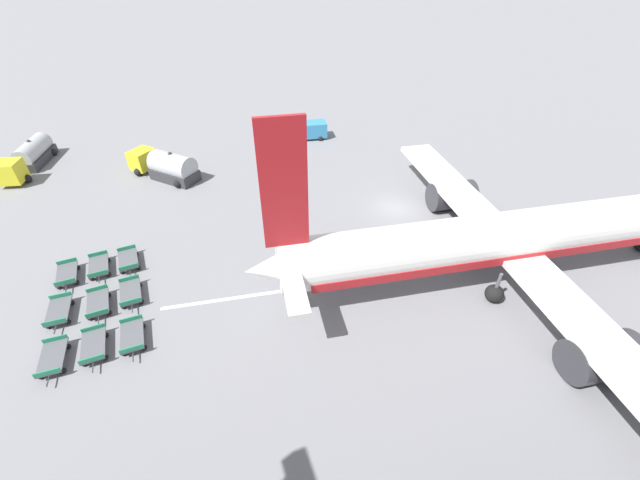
{
  "coord_description": "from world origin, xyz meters",
  "views": [
    {
      "loc": [
        27.7,
        -18.2,
        20.8
      ],
      "look_at": [
        5.29,
        -9.89,
        2.58
      ],
      "focal_mm": 22.0,
      "sensor_mm": 36.0,
      "label": 1
    }
  ],
  "objects_px": {
    "fuel_tanker_primary": "(167,167)",
    "baggage_dolly_row_near_col_b": "(59,311)",
    "service_van": "(306,130)",
    "baggage_dolly_row_mid_a_col_b": "(98,303)",
    "baggage_dolly_row_mid_b_col_b": "(131,293)",
    "baggage_dolly_row_mid_b_col_c": "(132,336)",
    "baggage_dolly_row_mid_a_col_a": "(99,266)",
    "fuel_tanker_secondary": "(29,158)",
    "baggage_dolly_row_mid_b_col_a": "(128,260)",
    "baggage_dolly_row_mid_a_col_c": "(94,346)",
    "baggage_dolly_row_near_col_c": "(53,358)",
    "airplane": "(521,237)",
    "baggage_dolly_row_near_col_a": "(67,274)"
  },
  "relations": [
    {
      "from": "fuel_tanker_primary",
      "to": "baggage_dolly_row_near_col_b",
      "type": "xyz_separation_m",
      "value": [
        18.4,
        -8.38,
        -0.88
      ]
    },
    {
      "from": "service_van",
      "to": "baggage_dolly_row_mid_a_col_b",
      "type": "distance_m",
      "value": 33.34
    },
    {
      "from": "baggage_dolly_row_mid_b_col_b",
      "to": "baggage_dolly_row_mid_b_col_c",
      "type": "relative_size",
      "value": 1.01
    },
    {
      "from": "fuel_tanker_primary",
      "to": "baggage_dolly_row_mid_a_col_a",
      "type": "distance_m",
      "value": 15.48
    },
    {
      "from": "fuel_tanker_primary",
      "to": "fuel_tanker_secondary",
      "type": "height_order",
      "value": "fuel_tanker_primary"
    },
    {
      "from": "fuel_tanker_secondary",
      "to": "baggage_dolly_row_mid_b_col_a",
      "type": "height_order",
      "value": "fuel_tanker_secondary"
    },
    {
      "from": "baggage_dolly_row_mid_a_col_a",
      "to": "baggage_dolly_row_mid_a_col_c",
      "type": "height_order",
      "value": "same"
    },
    {
      "from": "baggage_dolly_row_near_col_c",
      "to": "baggage_dolly_row_mid_b_col_b",
      "type": "xyz_separation_m",
      "value": [
        -4.37,
        4.41,
        0.0
      ]
    },
    {
      "from": "fuel_tanker_primary",
      "to": "service_van",
      "type": "bearing_deg",
      "value": 106.05
    },
    {
      "from": "baggage_dolly_row_mid_b_col_c",
      "to": "baggage_dolly_row_mid_b_col_b",
      "type": "bearing_deg",
      "value": -177.95
    },
    {
      "from": "airplane",
      "to": "service_van",
      "type": "xyz_separation_m",
      "value": [
        -30.41,
        -6.72,
        -2.08
      ]
    },
    {
      "from": "baggage_dolly_row_mid_a_col_c",
      "to": "fuel_tanker_secondary",
      "type": "bearing_deg",
      "value": -163.9
    },
    {
      "from": "baggage_dolly_row_mid_b_col_a",
      "to": "baggage_dolly_row_near_col_b",
      "type": "bearing_deg",
      "value": -46.35
    },
    {
      "from": "baggage_dolly_row_mid_a_col_c",
      "to": "baggage_dolly_row_mid_a_col_b",
      "type": "bearing_deg",
      "value": -179.85
    },
    {
      "from": "airplane",
      "to": "baggage_dolly_row_mid_b_col_b",
      "type": "height_order",
      "value": "airplane"
    },
    {
      "from": "fuel_tanker_secondary",
      "to": "baggage_dolly_row_near_col_c",
      "type": "relative_size",
      "value": 2.86
    },
    {
      "from": "baggage_dolly_row_mid_b_col_b",
      "to": "airplane",
      "type": "bearing_deg",
      "value": 75.75
    },
    {
      "from": "airplane",
      "to": "baggage_dolly_row_mid_a_col_a",
      "type": "xyz_separation_m",
      "value": [
        -11.14,
        -30.51,
        -2.78
      ]
    },
    {
      "from": "baggage_dolly_row_mid_a_col_b",
      "to": "baggage_dolly_row_mid_b_col_b",
      "type": "relative_size",
      "value": 1.0
    },
    {
      "from": "fuel_tanker_primary",
      "to": "baggage_dolly_row_mid_b_col_b",
      "type": "distance_m",
      "value": 18.59
    },
    {
      "from": "baggage_dolly_row_mid_b_col_a",
      "to": "baggage_dolly_row_mid_b_col_c",
      "type": "distance_m",
      "value": 8.3
    },
    {
      "from": "baggage_dolly_row_near_col_b",
      "to": "baggage_dolly_row_mid_a_col_c",
      "type": "height_order",
      "value": "same"
    },
    {
      "from": "baggage_dolly_row_mid_a_col_b",
      "to": "baggage_dolly_row_mid_b_col_a",
      "type": "relative_size",
      "value": 1.0
    },
    {
      "from": "baggage_dolly_row_near_col_a",
      "to": "baggage_dolly_row_mid_b_col_c",
      "type": "bearing_deg",
      "value": 30.42
    },
    {
      "from": "airplane",
      "to": "fuel_tanker_secondary",
      "type": "relative_size",
      "value": 4.27
    },
    {
      "from": "baggage_dolly_row_mid_a_col_a",
      "to": "baggage_dolly_row_mid_b_col_b",
      "type": "relative_size",
      "value": 1.0
    },
    {
      "from": "baggage_dolly_row_mid_b_col_b",
      "to": "baggage_dolly_row_near_col_a",
      "type": "bearing_deg",
      "value": -129.7
    },
    {
      "from": "baggage_dolly_row_near_col_c",
      "to": "baggage_dolly_row_mid_a_col_c",
      "type": "height_order",
      "value": "same"
    },
    {
      "from": "fuel_tanker_primary",
      "to": "baggage_dolly_row_mid_a_col_a",
      "type": "relative_size",
      "value": 2.24
    },
    {
      "from": "baggage_dolly_row_mid_a_col_a",
      "to": "baggage_dolly_row_near_col_b",
      "type": "bearing_deg",
      "value": -28.11
    },
    {
      "from": "baggage_dolly_row_mid_b_col_b",
      "to": "fuel_tanker_primary",
      "type": "bearing_deg",
      "value": 168.37
    },
    {
      "from": "baggage_dolly_row_near_col_a",
      "to": "baggage_dolly_row_mid_b_col_b",
      "type": "bearing_deg",
      "value": 50.3
    },
    {
      "from": "service_van",
      "to": "baggage_dolly_row_mid_a_col_a",
      "type": "xyz_separation_m",
      "value": [
        19.27,
        -23.79,
        -0.7
      ]
    },
    {
      "from": "airplane",
      "to": "baggage_dolly_row_mid_a_col_b",
      "type": "distance_m",
      "value": 31.15
    },
    {
      "from": "baggage_dolly_row_mid_a_col_c",
      "to": "baggage_dolly_row_mid_b_col_a",
      "type": "distance_m",
      "value": 8.47
    },
    {
      "from": "service_van",
      "to": "baggage_dolly_row_mid_a_col_c",
      "type": "relative_size",
      "value": 1.61
    },
    {
      "from": "fuel_tanker_secondary",
      "to": "service_van",
      "type": "xyz_separation_m",
      "value": [
        3.08,
        32.36,
        -0.05
      ]
    },
    {
      "from": "baggage_dolly_row_mid_a_col_a",
      "to": "baggage_dolly_row_mid_b_col_b",
      "type": "bearing_deg",
      "value": 30.87
    },
    {
      "from": "fuel_tanker_secondary",
      "to": "baggage_dolly_row_mid_a_col_c",
      "type": "distance_m",
      "value": 31.86
    },
    {
      "from": "fuel_tanker_primary",
      "to": "airplane",
      "type": "bearing_deg",
      "value": 43.9
    },
    {
      "from": "airplane",
      "to": "baggage_dolly_row_near_col_a",
      "type": "distance_m",
      "value": 34.64
    },
    {
      "from": "service_van",
      "to": "baggage_dolly_row_near_col_b",
      "type": "distance_m",
      "value": 35.06
    },
    {
      "from": "baggage_dolly_row_near_col_a",
      "to": "baggage_dolly_row_mid_a_col_c",
      "type": "bearing_deg",
      "value": 17.06
    },
    {
      "from": "fuel_tanker_primary",
      "to": "baggage_dolly_row_mid_b_col_a",
      "type": "xyz_separation_m",
      "value": [
        14.18,
        -3.96,
        -0.88
      ]
    },
    {
      "from": "baggage_dolly_row_near_col_a",
      "to": "baggage_dolly_row_mid_b_col_a",
      "type": "relative_size",
      "value": 1.0
    },
    {
      "from": "service_van",
      "to": "baggage_dolly_row_mid_a_col_a",
      "type": "bearing_deg",
      "value": -50.99
    },
    {
      "from": "baggage_dolly_row_mid_a_col_b",
      "to": "baggage_dolly_row_mid_b_col_c",
      "type": "relative_size",
      "value": 1.01
    },
    {
      "from": "baggage_dolly_row_mid_b_col_a",
      "to": "baggage_dolly_row_mid_b_col_c",
      "type": "height_order",
      "value": "same"
    },
    {
      "from": "baggage_dolly_row_near_col_a",
      "to": "baggage_dolly_row_mid_a_col_b",
      "type": "bearing_deg",
      "value": 30.66
    },
    {
      "from": "fuel_tanker_primary",
      "to": "baggage_dolly_row_mid_a_col_a",
      "type": "bearing_deg",
      "value": -23.37
    }
  ]
}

